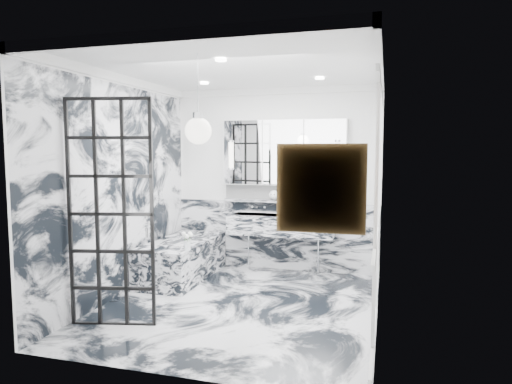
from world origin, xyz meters
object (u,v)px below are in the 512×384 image
(mirror_cabinet, at_px, (284,153))
(bathtub, at_px, (182,259))
(trough_sink, at_px, (281,225))
(crittall_door, at_px, (111,214))

(mirror_cabinet, height_order, bathtub, mirror_cabinet)
(trough_sink, height_order, bathtub, trough_sink)
(mirror_cabinet, bearing_deg, crittall_door, -115.23)
(mirror_cabinet, xyz_separation_m, bathtub, (-1.32, -0.83, -1.54))
(crittall_door, relative_size, bathtub, 1.45)
(trough_sink, bearing_deg, bathtub, -153.52)
(crittall_door, height_order, trough_sink, crittall_door)
(crittall_door, relative_size, mirror_cabinet, 1.26)
(mirror_cabinet, distance_m, bathtub, 2.20)
(crittall_door, distance_m, mirror_cabinet, 3.02)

